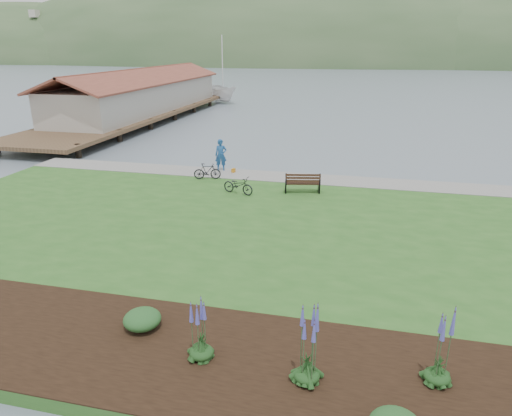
{
  "coord_description": "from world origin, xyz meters",
  "views": [
    {
      "loc": [
        3.59,
        -18.83,
        7.88
      ],
      "look_at": [
        -0.56,
        -1.12,
        1.3
      ],
      "focal_mm": 32.0,
      "sensor_mm": 36.0,
      "label": 1
    }
  ],
  "objects": [
    {
      "name": "pier_pavilion",
      "position": [
        -20.0,
        27.52,
        2.64
      ],
      "size": [
        8.0,
        36.0,
        5.4
      ],
      "color": "#4C3826",
      "rests_on": "ground"
    },
    {
      "name": "bicycle_b",
      "position": [
        -5.03,
        5.51,
        0.87
      ],
      "size": [
        0.86,
        1.63,
        0.94
      ],
      "primitive_type": "imported",
      "rotation": [
        0.0,
        0.0,
        1.85
      ],
      "color": "black",
      "rests_on": "lawn"
    },
    {
      "name": "far_hillside",
      "position": [
        20.0,
        170.0,
        0.0
      ],
      "size": [
        580.0,
        80.0,
        38.0
      ],
      "primitive_type": null,
      "color": "#3A5932",
      "rests_on": "ground"
    },
    {
      "name": "echium_1",
      "position": [
        5.72,
        -9.47,
        1.31
      ],
      "size": [
        0.62,
        0.62,
        2.28
      ],
      "color": "#153A15",
      "rests_on": "garden_bed"
    },
    {
      "name": "person",
      "position": [
        -4.81,
        7.5,
        1.56
      ],
      "size": [
        0.99,
        0.83,
        2.31
      ],
      "primitive_type": "imported",
      "rotation": [
        0.0,
        0.0,
        0.35
      ],
      "color": "#1E4E8A",
      "rests_on": "lawn"
    },
    {
      "name": "echium_4",
      "position": [
        0.1,
        -9.89,
        1.23
      ],
      "size": [
        0.62,
        0.62,
        1.98
      ],
      "color": "#153A15",
      "rests_on": "garden_bed"
    },
    {
      "name": "shoreline_path",
      "position": [
        0.0,
        6.9,
        0.42
      ],
      "size": [
        34.0,
        2.2,
        0.03
      ],
      "primitive_type": "cube",
      "color": "gray",
      "rests_on": "lawn"
    },
    {
      "name": "lawn",
      "position": [
        0.0,
        -2.0,
        0.2
      ],
      "size": [
        34.0,
        20.0,
        0.4
      ],
      "primitive_type": "cube",
      "color": "#295B20",
      "rests_on": "ground"
    },
    {
      "name": "park_bench",
      "position": [
        0.73,
        4.2,
        0.96
      ],
      "size": [
        1.94,
        1.08,
        1.13
      ],
      "rotation": [
        0.0,
        0.0,
        0.2
      ],
      "color": "black",
      "rests_on": "lawn"
    },
    {
      "name": "pannier",
      "position": [
        -3.93,
        7.2,
        0.53
      ],
      "size": [
        0.23,
        0.29,
        0.27
      ],
      "primitive_type": "cube",
      "rotation": [
        0.0,
        0.0,
        -0.31
      ],
      "color": "orange",
      "rests_on": "lawn"
    },
    {
      "name": "echium_0",
      "position": [
        2.77,
        -10.12,
        1.44
      ],
      "size": [
        0.62,
        0.62,
        2.32
      ],
      "color": "#153A15",
      "rests_on": "garden_bed"
    },
    {
      "name": "ground",
      "position": [
        0.0,
        0.0,
        0.0
      ],
      "size": [
        600.0,
        600.0,
        0.0
      ],
      "primitive_type": "plane",
      "color": "slate",
      "rests_on": "ground"
    },
    {
      "name": "bicycle_a",
      "position": [
        -2.55,
        3.27,
        0.87
      ],
      "size": [
        1.12,
        1.88,
        0.93
      ],
      "primitive_type": "imported",
      "rotation": [
        0.0,
        0.0,
        1.27
      ],
      "color": "black",
      "rests_on": "lawn"
    },
    {
      "name": "garden_bed",
      "position": [
        3.0,
        -9.8,
        0.42
      ],
      "size": [
        24.0,
        4.4,
        0.04
      ],
      "primitive_type": "cube",
      "color": "black",
      "rests_on": "lawn"
    },
    {
      "name": "shrub_0",
      "position": [
        -1.94,
        -9.04,
        0.7
      ],
      "size": [
        1.04,
        1.04,
        0.52
      ],
      "primitive_type": "ellipsoid",
      "color": "#1E4C21",
      "rests_on": "garden_bed"
    },
    {
      "name": "sailboat",
      "position": [
        -15.88,
        44.01,
        0.0
      ],
      "size": [
        15.43,
        15.45,
        28.6
      ],
      "primitive_type": "imported",
      "rotation": [
        0.0,
        0.0,
        0.71
      ],
      "color": "silver",
      "rests_on": "ground"
    }
  ]
}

